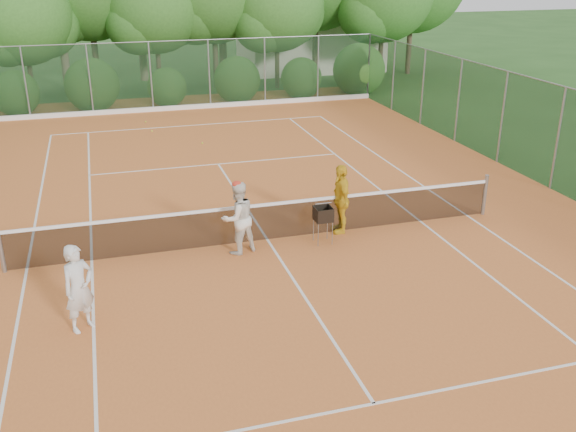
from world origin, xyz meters
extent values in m
plane|color=#254E1B|center=(0.00, 0.00, 0.00)|extent=(120.00, 120.00, 0.00)
cube|color=orange|center=(0.00, 0.00, 0.01)|extent=(18.00, 36.00, 0.02)
cube|color=beige|center=(9.00, 24.00, 1.50)|extent=(8.00, 5.00, 3.00)
cylinder|color=gray|center=(-5.94, 0.00, 0.57)|extent=(0.10, 0.10, 1.10)
cylinder|color=gray|center=(5.94, 0.00, 0.57)|extent=(0.10, 0.10, 1.10)
cube|color=black|center=(0.00, 0.00, 0.48)|extent=(11.87, 0.03, 0.86)
cube|color=white|center=(0.00, 0.00, 0.95)|extent=(11.87, 0.04, 0.07)
imported|color=silver|center=(-4.28, -2.88, 0.86)|extent=(0.73, 0.69, 1.68)
imported|color=silver|center=(-0.81, -0.46, 0.88)|extent=(1.01, 0.90, 1.71)
ellipsoid|color=red|center=(-0.81, -0.46, 1.69)|extent=(0.22, 0.22, 0.14)
imported|color=gold|center=(1.87, 0.01, 0.89)|extent=(0.51, 1.05, 1.74)
cylinder|color=gray|center=(1.06, -0.68, 0.31)|extent=(0.02, 0.02, 0.57)
cylinder|color=gray|center=(1.41, -0.32, 0.31)|extent=(0.02, 0.02, 0.57)
cube|color=black|center=(1.24, -0.50, 0.76)|extent=(0.40, 0.40, 0.33)
sphere|color=yellow|center=(-1.71, 11.28, 0.05)|extent=(0.07, 0.07, 0.07)
sphere|color=#ADCA2F|center=(-1.81, 12.92, 0.05)|extent=(0.07, 0.07, 0.07)
sphere|color=#C2D832|center=(-0.10, 9.00, 0.05)|extent=(0.07, 0.07, 0.07)
cube|color=white|center=(0.00, 11.88, 0.02)|extent=(11.03, 0.06, 0.01)
cube|color=white|center=(-5.49, 0.00, 0.02)|extent=(0.06, 23.77, 0.01)
cube|color=white|center=(5.49, 0.00, 0.02)|extent=(0.06, 23.77, 0.01)
cube|color=white|center=(-4.11, 0.00, 0.02)|extent=(0.06, 23.77, 0.01)
cube|color=white|center=(4.11, 0.00, 0.02)|extent=(0.06, 23.77, 0.01)
cube|color=white|center=(0.00, 6.40, 0.02)|extent=(8.23, 0.06, 0.01)
cube|color=white|center=(0.00, -6.40, 0.02)|extent=(8.23, 0.06, 0.01)
cube|color=white|center=(0.00, 0.00, 0.02)|extent=(0.06, 12.80, 0.01)
cube|color=#19381E|center=(0.00, 15.00, 1.52)|extent=(18.00, 0.02, 3.00)
cylinder|color=gray|center=(9.00, 15.00, 1.52)|extent=(0.07, 0.07, 3.00)
cylinder|color=gray|center=(9.00, 15.00, 1.52)|extent=(0.07, 0.07, 3.00)
cylinder|color=brown|center=(-6.50, 18.50, 1.60)|extent=(0.22, 0.22, 3.20)
sphere|color=#316421|center=(-6.50, 18.50, 3.97)|extent=(4.48, 4.48, 4.48)
cylinder|color=brown|center=(-3.50, 21.00, 2.25)|extent=(0.31, 0.31, 4.50)
cylinder|color=brown|center=(-0.50, 19.50, 1.75)|extent=(0.24, 0.24, 3.50)
sphere|color=#316421|center=(-0.50, 19.50, 4.34)|extent=(4.90, 4.90, 4.90)
cylinder|color=brown|center=(2.50, 20.00, 2.05)|extent=(0.28, 0.28, 4.10)
cylinder|color=brown|center=(5.50, 18.80, 1.70)|extent=(0.23, 0.23, 3.40)
sphere|color=#316421|center=(5.50, 18.80, 4.22)|extent=(4.76, 4.76, 4.76)
cylinder|color=brown|center=(8.50, 21.50, 2.33)|extent=(0.32, 0.32, 4.65)
cylinder|color=brown|center=(11.50, 19.20, 1.90)|extent=(0.26, 0.26, 3.80)
cylinder|color=brown|center=(14.00, 20.80, 2.12)|extent=(0.29, 0.29, 4.25)
camera|label=1|loc=(-3.56, -13.74, 6.41)|focal=40.00mm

